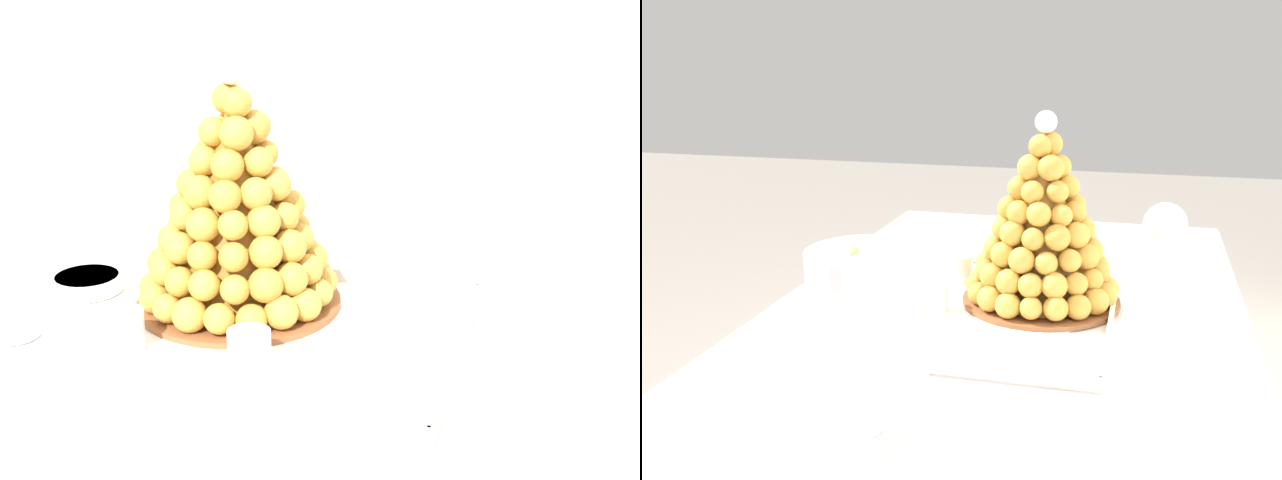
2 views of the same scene
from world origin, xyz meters
TOP-DOWN VIEW (x-y plane):
  - buffet_table at (0.00, 0.00)m, footprint 1.66×0.81m
  - serving_tray at (-0.18, -0.01)m, footprint 0.61×0.39m
  - croquembouche at (-0.19, 0.06)m, footprint 0.27×0.27m
  - dessert_cup_left at (-0.41, -0.12)m, footprint 0.06×0.06m
  - dessert_cup_mid_left at (-0.26, -0.11)m, footprint 0.05×0.05m
  - dessert_cup_centre at (-0.10, -0.11)m, footprint 0.05×0.05m
  - dessert_cup_mid_right at (0.04, -0.12)m, footprint 0.06×0.06m
  - creme_brulee_ramekin at (-0.41, 0.04)m, footprint 0.10×0.10m
  - macaron_goblet at (0.29, -0.07)m, footprint 0.13×0.13m
  - wine_glass at (-0.35, 0.26)m, footprint 0.08×0.08m

SIDE VIEW (x-z plane):
  - buffet_table at x=0.00m, z-range 0.30..1.07m
  - serving_tray at x=-0.18m, z-range 0.76..0.79m
  - creme_brulee_ramekin at x=-0.41m, z-range 0.78..0.80m
  - dessert_cup_centre at x=-0.10m, z-range 0.78..0.83m
  - dessert_cup_mid_left at x=-0.26m, z-range 0.78..0.83m
  - dessert_cup_mid_right at x=0.04m, z-range 0.78..0.83m
  - dessert_cup_left at x=-0.41m, z-range 0.78..0.83m
  - wine_glass at x=-0.35m, z-range 0.81..0.97m
  - croquembouche at x=-0.19m, z-range 0.74..1.07m
  - macaron_goblet at x=0.29m, z-range 0.80..1.04m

